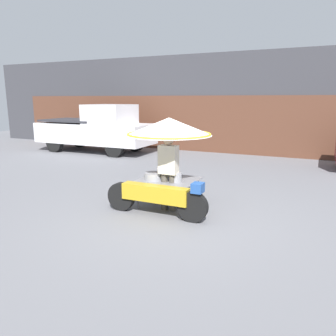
# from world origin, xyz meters

# --- Properties ---
(ground_plane) EXTENTS (36.00, 36.00, 0.00)m
(ground_plane) POSITION_xyz_m (0.00, 0.00, 0.00)
(ground_plane) COLOR slate
(shopfront_building) EXTENTS (28.00, 2.06, 4.12)m
(shopfront_building) POSITION_xyz_m (0.00, 8.81, 2.05)
(shopfront_building) COLOR #38383D
(shopfront_building) RESTS_ON ground
(vendor_motorcycle_cart) EXTENTS (2.16, 1.78, 1.89)m
(vendor_motorcycle_cart) POSITION_xyz_m (-0.32, 0.35, 1.44)
(vendor_motorcycle_cart) COLOR black
(vendor_motorcycle_cart) RESTS_ON ground
(vendor_person) EXTENTS (0.38, 0.22, 1.57)m
(vendor_person) POSITION_xyz_m (-0.22, 0.20, 0.88)
(vendor_person) COLOR #4C473D
(vendor_person) RESTS_ON ground
(pickup_truck) EXTENTS (5.15, 1.92, 2.03)m
(pickup_truck) POSITION_xyz_m (-6.20, 5.84, 0.98)
(pickup_truck) COLOR black
(pickup_truck) RESTS_ON ground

